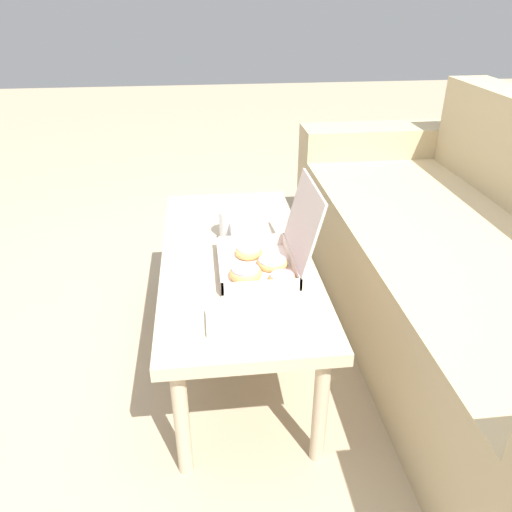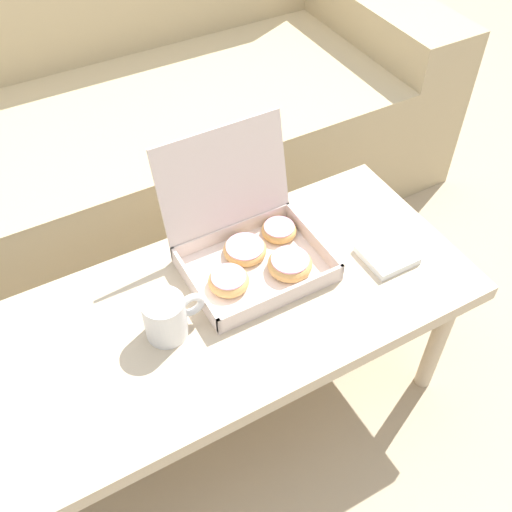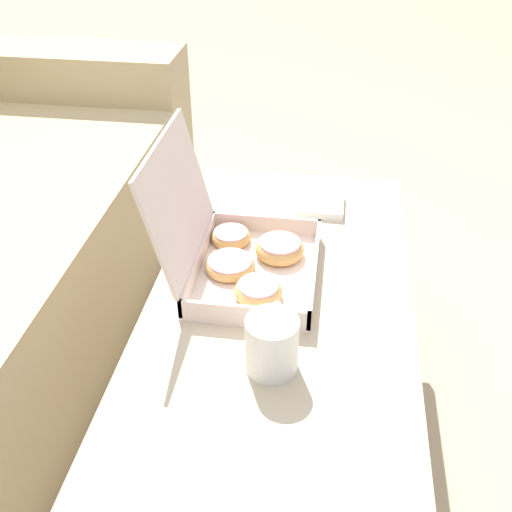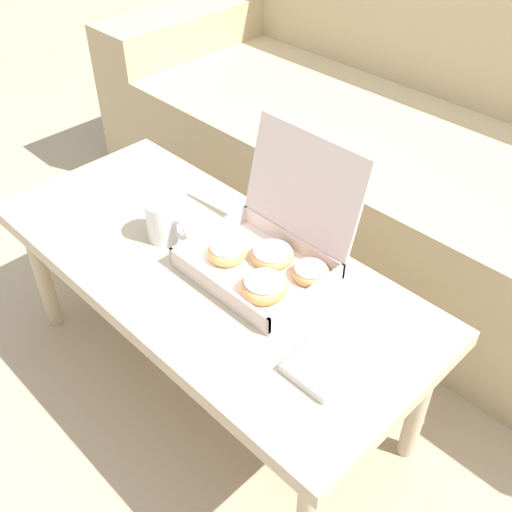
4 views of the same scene
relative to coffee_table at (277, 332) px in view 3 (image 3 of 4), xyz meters
The scene contains 5 objects.
ground_plane 0.41m from the coffee_table, 90.00° to the left, with size 12.00×12.00×0.00m, color tan.
coffee_table is the anchor object (origin of this frame).
pastry_box 0.18m from the coffee_table, 36.50° to the left, with size 0.32×0.31×0.29m.
coffee_mug 0.17m from the coffee_table, behind, with size 0.14×0.09×0.10m.
napkin_stack 0.42m from the coffee_table, ahead, with size 0.11×0.11×0.02m.
Camera 3 is at (-0.86, -0.18, 1.19)m, focal length 42.00 mm.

